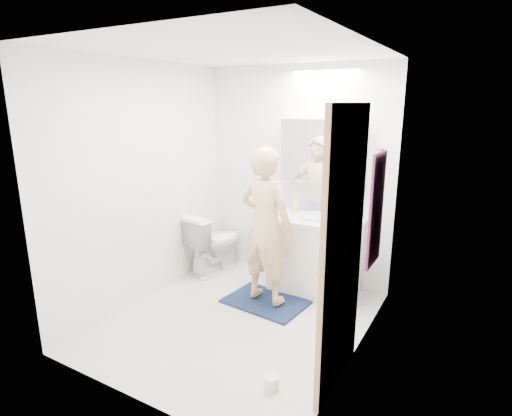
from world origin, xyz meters
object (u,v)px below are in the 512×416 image
Objects in this scene: person at (266,226)px; toilet_paper_roll at (271,382)px; soap_bottle_a at (296,202)px; toothbrush_cup at (337,213)px; vanity_cabinet at (315,257)px; toilet at (214,242)px; soap_bottle_b at (310,206)px; medicine_cabinet at (320,151)px.

person is 1.52m from toilet_paper_roll.
person is at bearing -90.86° from soap_bottle_a.
vanity_cabinet is at bearing -137.02° from toothbrush_cup.
toilet is at bearing 135.95° from toilet_paper_roll.
vanity_cabinet is 0.63m from soap_bottle_a.
soap_bottle_b is at bearing -153.53° from toilet.
toothbrush_cup is 2.00m from toilet_paper_roll.
soap_bottle_a is (-0.24, -0.06, -0.58)m from medicine_cabinet.
soap_bottle_a reaches higher than toilet.
medicine_cabinet is 4.32× the size of soap_bottle_a.
toilet_paper_roll is at bearing 126.14° from person.
toilet is 1.12m from person.
soap_bottle_b is at bearing 129.17° from vanity_cabinet.
soap_bottle_b reaches higher than toothbrush_cup.
soap_bottle_a is (0.01, 0.67, 0.09)m from person.
medicine_cabinet reaches higher than toilet.
soap_bottle_b is at bearing -97.50° from person.
soap_bottle_b is at bearing -159.12° from medicine_cabinet.
soap_bottle_b is 1.64× the size of toothbrush_cup.
toothbrush_cup is (0.17, 0.16, 0.47)m from vanity_cabinet.
vanity_cabinet is 1.13m from medicine_cabinet.
toothbrush_cup reaches higher than vanity_cabinet.
person is at bearing -103.40° from soap_bottle_b.
vanity_cabinet is 9.36× the size of toothbrush_cup.
toothbrush_cup is (0.32, -0.02, -0.03)m from soap_bottle_b.
medicine_cabinet reaches higher than soap_bottle_b.
person is (-0.31, -0.52, 0.44)m from vanity_cabinet.
medicine_cabinet reaches higher than vanity_cabinet.
toothbrush_cup is at bearing 42.98° from vanity_cabinet.
toilet reaches higher than toilet_paper_roll.
soap_bottle_a is at bearing 153.76° from vanity_cabinet.
person is at bearing -125.39° from toothbrush_cup.
vanity_cabinet is 1.25m from toilet.
person is 16.20× the size of toothbrush_cup.
vanity_cabinet is at bearing -115.06° from person.
soap_bottle_b is 0.32m from toothbrush_cup.
medicine_cabinet is at bearing 107.95° from vanity_cabinet.
soap_bottle_a is 2.12× the size of toothbrush_cup.
toilet is at bearing -169.02° from toothbrush_cup.
toothbrush_cup is 0.87× the size of toilet_paper_roll.
soap_bottle_b reaches higher than toilet_paper_roll.
vanity_cabinet is 4.42× the size of soap_bottle_a.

